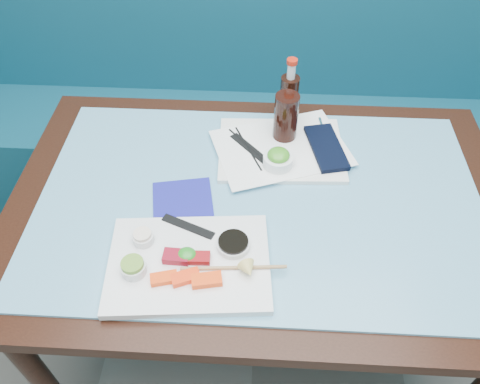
# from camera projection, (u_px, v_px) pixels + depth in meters

# --- Properties ---
(booth_bench) EXTENTS (3.00, 0.56, 1.17)m
(booth_bench) POSITION_uv_depth(u_px,v_px,m) (262.00, 118.00, 2.14)
(booth_bench) COLOR #0D4358
(booth_bench) RESTS_ON ground
(dining_table) EXTENTS (1.40, 0.90, 0.75)m
(dining_table) POSITION_uv_depth(u_px,v_px,m) (259.00, 219.00, 1.36)
(dining_table) COLOR black
(dining_table) RESTS_ON ground
(glass_top) EXTENTS (1.22, 0.76, 0.01)m
(glass_top) POSITION_uv_depth(u_px,v_px,m) (260.00, 199.00, 1.29)
(glass_top) COLOR #5B99B7
(glass_top) RESTS_ON dining_table
(sashimi_plate) EXTENTS (0.41, 0.31, 0.02)m
(sashimi_plate) POSITION_uv_depth(u_px,v_px,m) (189.00, 264.00, 1.13)
(sashimi_plate) COLOR white
(sashimi_plate) RESTS_ON glass_top
(salmon_left) EXTENTS (0.07, 0.05, 0.02)m
(salmon_left) POSITION_uv_depth(u_px,v_px,m) (164.00, 278.00, 1.09)
(salmon_left) COLOR #FF400A
(salmon_left) RESTS_ON sashimi_plate
(salmon_mid) EXTENTS (0.07, 0.06, 0.02)m
(salmon_mid) POSITION_uv_depth(u_px,v_px,m) (186.00, 277.00, 1.09)
(salmon_mid) COLOR #FF330A
(salmon_mid) RESTS_ON sashimi_plate
(salmon_right) EXTENTS (0.08, 0.05, 0.02)m
(salmon_right) POSITION_uv_depth(u_px,v_px,m) (207.00, 280.00, 1.08)
(salmon_right) COLOR #FF400A
(salmon_right) RESTS_ON sashimi_plate
(tuna_left) EXTENTS (0.06, 0.04, 0.02)m
(tuna_left) POSITION_uv_depth(u_px,v_px,m) (176.00, 257.00, 1.12)
(tuna_left) COLOR maroon
(tuna_left) RESTS_ON sashimi_plate
(tuna_right) EXTENTS (0.05, 0.03, 0.02)m
(tuna_right) POSITION_uv_depth(u_px,v_px,m) (199.00, 258.00, 1.12)
(tuna_right) COLOR maroon
(tuna_right) RESTS_ON sashimi_plate
(seaweed_garnish) EXTENTS (0.06, 0.06, 0.03)m
(seaweed_garnish) POSITION_uv_depth(u_px,v_px,m) (187.00, 255.00, 1.12)
(seaweed_garnish) COLOR #207E1D
(seaweed_garnish) RESTS_ON sashimi_plate
(ramekin_wasabi) EXTENTS (0.08, 0.08, 0.03)m
(ramekin_wasabi) POSITION_uv_depth(u_px,v_px,m) (134.00, 268.00, 1.10)
(ramekin_wasabi) COLOR silver
(ramekin_wasabi) RESTS_ON sashimi_plate
(wasabi_fill) EXTENTS (0.07, 0.07, 0.01)m
(wasabi_fill) POSITION_uv_depth(u_px,v_px,m) (132.00, 264.00, 1.09)
(wasabi_fill) COLOR olive
(wasabi_fill) RESTS_ON ramekin_wasabi
(ramekin_ginger) EXTENTS (0.06, 0.06, 0.02)m
(ramekin_ginger) POSITION_uv_depth(u_px,v_px,m) (143.00, 238.00, 1.16)
(ramekin_ginger) COLOR silver
(ramekin_ginger) RESTS_ON sashimi_plate
(ginger_fill) EXTENTS (0.05, 0.05, 0.01)m
(ginger_fill) POSITION_uv_depth(u_px,v_px,m) (142.00, 234.00, 1.15)
(ginger_fill) COLOR beige
(ginger_fill) RESTS_ON ramekin_ginger
(soy_dish) EXTENTS (0.09, 0.09, 0.02)m
(soy_dish) POSITION_uv_depth(u_px,v_px,m) (233.00, 244.00, 1.15)
(soy_dish) COLOR silver
(soy_dish) RESTS_ON sashimi_plate
(soy_fill) EXTENTS (0.08, 0.08, 0.01)m
(soy_fill) POSITION_uv_depth(u_px,v_px,m) (233.00, 242.00, 1.14)
(soy_fill) COLOR black
(soy_fill) RESTS_ON soy_dish
(lemon_wedge) EXTENTS (0.05, 0.05, 0.04)m
(lemon_wedge) POSITION_uv_depth(u_px,v_px,m) (248.00, 270.00, 1.09)
(lemon_wedge) COLOR #E5CC6C
(lemon_wedge) RESTS_ON sashimi_plate
(chopstick_sleeve) EXTENTS (0.14, 0.08, 0.00)m
(chopstick_sleeve) POSITION_uv_depth(u_px,v_px,m) (188.00, 226.00, 1.20)
(chopstick_sleeve) COLOR black
(chopstick_sleeve) RESTS_ON sashimi_plate
(wooden_chopstick_a) EXTENTS (0.25, 0.03, 0.01)m
(wooden_chopstick_a) POSITION_uv_depth(u_px,v_px,m) (234.00, 268.00, 1.11)
(wooden_chopstick_a) COLOR #9B7449
(wooden_chopstick_a) RESTS_ON sashimi_plate
(wooden_chopstick_b) EXTENTS (0.22, 0.02, 0.01)m
(wooden_chopstick_b) POSITION_uv_depth(u_px,v_px,m) (238.00, 268.00, 1.11)
(wooden_chopstick_b) COLOR #A1734B
(wooden_chopstick_b) RESTS_ON sashimi_plate
(serving_tray) EXTENTS (0.38, 0.30, 0.01)m
(serving_tray) POSITION_uv_depth(u_px,v_px,m) (281.00, 150.00, 1.42)
(serving_tray) COLOR white
(serving_tray) RESTS_ON glass_top
(paper_placemat) EXTENTS (0.45, 0.38, 0.00)m
(paper_placemat) POSITION_uv_depth(u_px,v_px,m) (281.00, 148.00, 1.41)
(paper_placemat) COLOR white
(paper_placemat) RESTS_ON serving_tray
(seaweed_bowl) EXTENTS (0.09, 0.09, 0.03)m
(seaweed_bowl) POSITION_uv_depth(u_px,v_px,m) (278.00, 161.00, 1.35)
(seaweed_bowl) COLOR white
(seaweed_bowl) RESTS_ON serving_tray
(seaweed_salad) EXTENTS (0.07, 0.07, 0.03)m
(seaweed_salad) POSITION_uv_depth(u_px,v_px,m) (278.00, 155.00, 1.33)
(seaweed_salad) COLOR #3D8D20
(seaweed_salad) RESTS_ON seaweed_bowl
(cola_glass) EXTENTS (0.09, 0.09, 0.15)m
(cola_glass) POSITION_uv_depth(u_px,v_px,m) (286.00, 117.00, 1.39)
(cola_glass) COLOR black
(cola_glass) RESTS_ON serving_tray
(navy_pouch) EXTENTS (0.13, 0.21, 0.02)m
(navy_pouch) POSITION_uv_depth(u_px,v_px,m) (326.00, 148.00, 1.40)
(navy_pouch) COLOR black
(navy_pouch) RESTS_ON serving_tray
(fork) EXTENTS (0.02, 0.08, 0.01)m
(fork) POSITION_uv_depth(u_px,v_px,m) (322.00, 126.00, 1.47)
(fork) COLOR white
(fork) RESTS_ON serving_tray
(black_chopstick_a) EXTENTS (0.09, 0.19, 0.01)m
(black_chopstick_a) POSITION_uv_depth(u_px,v_px,m) (248.00, 148.00, 1.41)
(black_chopstick_a) COLOR black
(black_chopstick_a) RESTS_ON serving_tray
(black_chopstick_b) EXTENTS (0.15, 0.17, 0.01)m
(black_chopstick_b) POSITION_uv_depth(u_px,v_px,m) (251.00, 148.00, 1.41)
(black_chopstick_b) COLOR black
(black_chopstick_b) RESTS_ON serving_tray
(tray_sleeve) EXTENTS (0.13, 0.14, 0.00)m
(tray_sleeve) POSITION_uv_depth(u_px,v_px,m) (250.00, 148.00, 1.41)
(tray_sleeve) COLOR black
(tray_sleeve) RESTS_ON serving_tray
(cola_bottle_body) EXTENTS (0.07, 0.07, 0.17)m
(cola_bottle_body) POSITION_uv_depth(u_px,v_px,m) (289.00, 101.00, 1.46)
(cola_bottle_body) COLOR black
(cola_bottle_body) RESTS_ON glass_top
(cola_bottle_neck) EXTENTS (0.03, 0.03, 0.05)m
(cola_bottle_neck) POSITION_uv_depth(u_px,v_px,m) (291.00, 71.00, 1.38)
(cola_bottle_neck) COLOR silver
(cola_bottle_neck) RESTS_ON cola_bottle_body
(cola_bottle_cap) EXTENTS (0.04, 0.04, 0.01)m
(cola_bottle_cap) POSITION_uv_depth(u_px,v_px,m) (292.00, 62.00, 1.36)
(cola_bottle_cap) COLOR #B91D0B
(cola_bottle_cap) RESTS_ON cola_bottle_neck
(blue_napkin) EXTENTS (0.19, 0.19, 0.01)m
(blue_napkin) POSITION_uv_depth(u_px,v_px,m) (183.00, 202.00, 1.28)
(blue_napkin) COLOR navy
(blue_napkin) RESTS_ON glass_top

